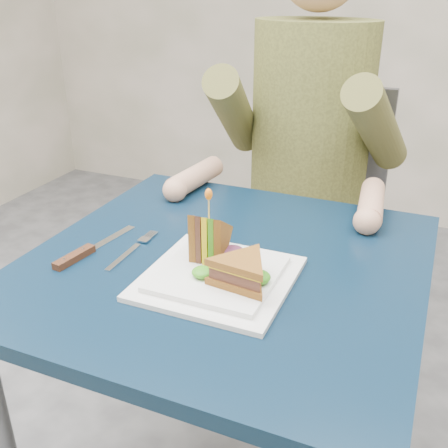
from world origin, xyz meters
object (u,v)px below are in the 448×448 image
at_px(chair, 311,212).
at_px(knife, 82,253).
at_px(fork, 131,251).
at_px(table, 225,294).
at_px(plate, 218,276).
at_px(sandwich_flat, 242,272).
at_px(sandwich_upright, 209,240).
at_px(diner, 311,103).

height_order(chair, knife, chair).
bearing_deg(fork, table, 13.78).
bearing_deg(plate, fork, 170.95).
bearing_deg(plate, knife, -175.95).
distance_m(sandwich_flat, fork, 0.27).
height_order(sandwich_upright, knife, sandwich_upright).
bearing_deg(table, chair, 90.00).
distance_m(sandwich_flat, sandwich_upright, 0.12).
relative_size(table, knife, 3.38).
xyz_separation_m(plate, knife, (-0.28, -0.02, -0.00)).
relative_size(sandwich_upright, knife, 0.65).
bearing_deg(fork, knife, -146.53).
bearing_deg(sandwich_upright, diner, 88.34).
height_order(diner, sandwich_upright, diner).
height_order(table, sandwich_flat, sandwich_flat).
bearing_deg(diner, plate, -88.38).
bearing_deg(knife, sandwich_flat, -0.81).
distance_m(chair, plate, 0.82).
height_order(chair, sandwich_upright, chair).
xyz_separation_m(plate, sandwich_flat, (0.05, -0.02, 0.04)).
relative_size(table, chair, 0.81).
bearing_deg(plate, chair, 91.39).
distance_m(plate, fork, 0.21).
relative_size(fork, knife, 0.81).
height_order(plate, knife, plate).
height_order(table, fork, fork).
bearing_deg(chair, table, -90.00).
height_order(plate, sandwich_flat, sandwich_flat).
xyz_separation_m(diner, sandwich_upright, (-0.02, -0.64, -0.13)).
distance_m(diner, knife, 0.77).
relative_size(chair, diner, 1.25).
xyz_separation_m(table, knife, (-0.27, -0.10, 0.09)).
bearing_deg(diner, fork, -105.94).
bearing_deg(plate, diner, 91.62).
bearing_deg(sandwich_flat, plate, 155.56).
xyz_separation_m(table, chair, (0.00, 0.72, -0.11)).
relative_size(table, fork, 4.19).
xyz_separation_m(plate, fork, (-0.20, 0.03, -0.01)).
distance_m(fork, knife, 0.10).
relative_size(plate, fork, 1.45).
xyz_separation_m(sandwich_flat, knife, (-0.34, 0.00, -0.04)).
distance_m(chair, sandwich_upright, 0.79).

